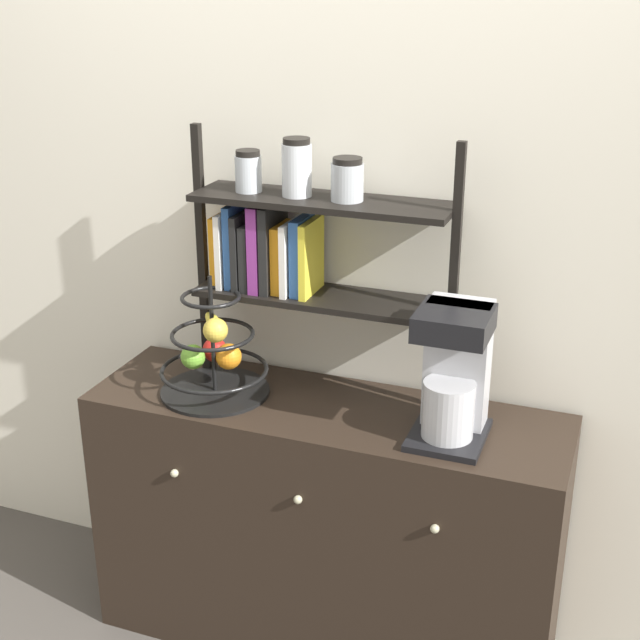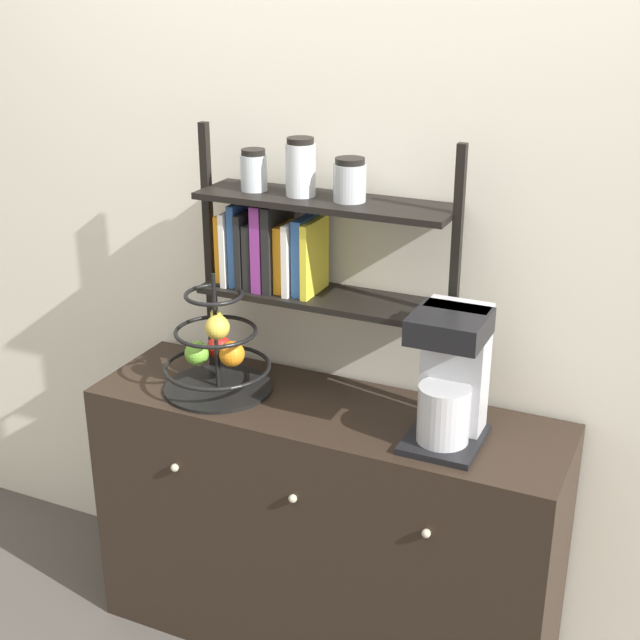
# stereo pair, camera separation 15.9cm
# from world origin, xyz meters

# --- Properties ---
(wall_back) EXTENTS (7.00, 0.05, 2.60)m
(wall_back) POSITION_xyz_m (0.00, 0.45, 1.30)
(wall_back) COLOR silver
(wall_back) RESTS_ON ground_plane
(sideboard) EXTENTS (1.37, 0.43, 0.81)m
(sideboard) POSITION_xyz_m (0.00, 0.20, 0.40)
(sideboard) COLOR black
(sideboard) RESTS_ON ground_plane
(coffee_maker) EXTENTS (0.19, 0.23, 0.37)m
(coffee_maker) POSITION_xyz_m (0.37, 0.18, 0.99)
(coffee_maker) COLOR black
(coffee_maker) RESTS_ON sideboard
(fruit_stand) EXTENTS (0.32, 0.32, 0.36)m
(fruit_stand) POSITION_xyz_m (-0.33, 0.18, 0.92)
(fruit_stand) COLOR black
(fruit_stand) RESTS_ON sideboard
(shelf_hutch) EXTENTS (0.77, 0.20, 0.75)m
(shelf_hutch) POSITION_xyz_m (-0.14, 0.32, 1.25)
(shelf_hutch) COLOR black
(shelf_hutch) RESTS_ON sideboard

